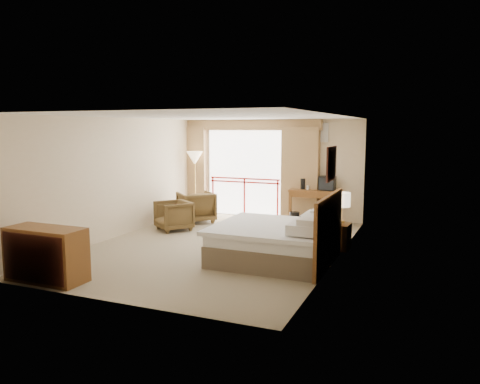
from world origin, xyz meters
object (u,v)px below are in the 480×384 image
at_px(nightstand, 340,237).
at_px(desk, 316,197).
at_px(table_lamp, 342,200).
at_px(floor_lamp, 195,160).
at_px(bed, 277,241).
at_px(dresser, 46,254).
at_px(armchair_far, 196,222).
at_px(armchair_near, 174,230).
at_px(tv, 327,183).
at_px(wastebasket, 294,218).
at_px(side_table, 179,209).

height_order(nightstand, desk, desk).
distance_m(table_lamp, floor_lamp, 5.10).
distance_m(bed, dresser, 4.00).
xyz_separation_m(nightstand, table_lamp, (0.00, 0.05, 0.75)).
bearing_deg(armchair_far, dresser, 44.74).
xyz_separation_m(armchair_near, dresser, (0.06, -4.12, 0.44)).
relative_size(tv, floor_lamp, 0.22).
distance_m(wastebasket, side_table, 2.99).
relative_size(bed, desk, 1.60).
relative_size(wastebasket, dresser, 0.24).
bearing_deg(side_table, wastebasket, 24.42).
xyz_separation_m(bed, armchair_far, (-3.11, 2.67, -0.38)).
bearing_deg(bed, tv, 88.32).
distance_m(armchair_far, dresser, 5.23).
relative_size(bed, table_lamp, 3.45).
xyz_separation_m(wastebasket, armchair_near, (-2.52, -1.82, -0.16)).
bearing_deg(bed, side_table, 147.07).
distance_m(table_lamp, wastebasket, 2.71).
bearing_deg(dresser, armchair_near, 93.73).
relative_size(bed, tv, 5.26).
xyz_separation_m(desk, dresser, (-2.90, -6.43, -0.24)).
xyz_separation_m(side_table, dresser, (0.25, -4.70, 0.04)).
height_order(side_table, floor_lamp, floor_lamp).
xyz_separation_m(armchair_far, floor_lamp, (-0.51, 0.91, 1.56)).
bearing_deg(dresser, tv, 66.19).
height_order(bed, nightstand, bed).
relative_size(armchair_far, dresser, 0.67).
relative_size(desk, armchair_near, 1.69).
height_order(table_lamp, desk, table_lamp).
bearing_deg(side_table, armchair_far, 65.41).
bearing_deg(floor_lamp, desk, 5.17).
bearing_deg(dresser, floor_lamp, 97.81).
relative_size(nightstand, desk, 0.40).
bearing_deg(armchair_far, armchair_near, 42.30).
height_order(tv, dresser, tv).
xyz_separation_m(table_lamp, tv, (-0.82, 2.48, 0.04)).
height_order(table_lamp, dresser, table_lamp).
height_order(bed, floor_lamp, floor_lamp).
xyz_separation_m(desk, armchair_far, (-2.92, -1.22, -0.68)).
height_order(bed, dresser, bed).
bearing_deg(table_lamp, armchair_far, 161.91).
bearing_deg(desk, floor_lamp, -177.88).
height_order(armchair_far, floor_lamp, floor_lamp).
height_order(bed, desk, bed).
bearing_deg(desk, nightstand, -69.63).
bearing_deg(bed, wastebasket, 100.49).
xyz_separation_m(armchair_far, side_table, (-0.23, -0.51, 0.40)).
relative_size(bed, armchair_far, 2.40).
xyz_separation_m(nightstand, armchair_far, (-4.04, 1.37, -0.27)).
bearing_deg(side_table, dresser, -86.96).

